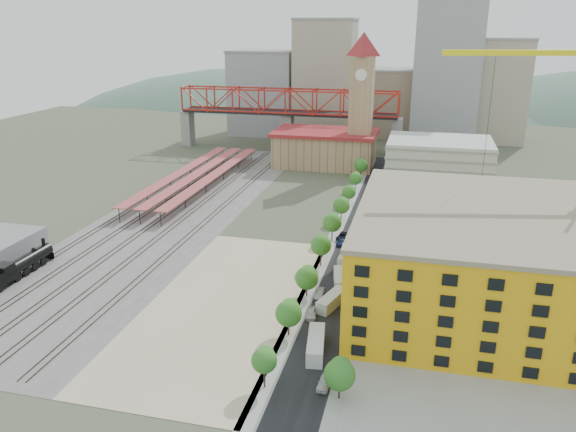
% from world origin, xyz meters
% --- Properties ---
extents(ground, '(400.00, 400.00, 0.00)m').
position_xyz_m(ground, '(0.00, 0.00, 0.00)').
color(ground, '#474C38').
rests_on(ground, ground).
extents(ballast_strip, '(36.00, 165.00, 0.06)m').
position_xyz_m(ballast_strip, '(-36.00, 17.50, 0.03)').
color(ballast_strip, '#605E59').
rests_on(ballast_strip, ground).
extents(dirt_lot, '(28.00, 67.00, 0.06)m').
position_xyz_m(dirt_lot, '(-4.00, -31.50, 0.03)').
color(dirt_lot, tan).
rests_on(dirt_lot, ground).
extents(street_asphalt, '(12.00, 170.00, 0.06)m').
position_xyz_m(street_asphalt, '(16.00, 15.00, 0.03)').
color(street_asphalt, black).
rests_on(street_asphalt, ground).
extents(sidewalk_west, '(3.00, 170.00, 0.04)m').
position_xyz_m(sidewalk_west, '(10.50, 15.00, 0.02)').
color(sidewalk_west, gray).
rests_on(sidewalk_west, ground).
extents(sidewalk_east, '(3.00, 170.00, 0.04)m').
position_xyz_m(sidewalk_east, '(21.50, 15.00, 0.02)').
color(sidewalk_east, gray).
rests_on(sidewalk_east, ground).
extents(construction_pad, '(50.00, 90.00, 0.06)m').
position_xyz_m(construction_pad, '(45.00, -20.00, 0.03)').
color(construction_pad, gray).
rests_on(construction_pad, ground).
extents(rail_tracks, '(26.56, 160.00, 0.18)m').
position_xyz_m(rail_tracks, '(-37.80, 17.50, 0.15)').
color(rail_tracks, '#382B23').
rests_on(rail_tracks, ground).
extents(platform_canopies, '(16.00, 80.00, 4.12)m').
position_xyz_m(platform_canopies, '(-41.00, 45.00, 3.99)').
color(platform_canopies, '#B74C46').
rests_on(platform_canopies, ground).
extents(station_hall, '(38.00, 24.00, 13.10)m').
position_xyz_m(station_hall, '(-5.00, 82.00, 6.67)').
color(station_hall, tan).
rests_on(station_hall, ground).
extents(clock_tower, '(12.00, 12.00, 52.00)m').
position_xyz_m(clock_tower, '(8.00, 79.99, 28.70)').
color(clock_tower, tan).
rests_on(clock_tower, ground).
extents(parking_garage, '(34.00, 26.00, 14.00)m').
position_xyz_m(parking_garage, '(36.00, 70.00, 7.00)').
color(parking_garage, silver).
rests_on(parking_garage, ground).
extents(truss_bridge, '(94.00, 9.60, 25.60)m').
position_xyz_m(truss_bridge, '(-25.00, 105.00, 18.86)').
color(truss_bridge, gray).
rests_on(truss_bridge, ground).
extents(construction_building, '(44.60, 50.60, 18.80)m').
position_xyz_m(construction_building, '(42.00, -20.00, 9.41)').
color(construction_building, '#EFAC14').
rests_on(construction_building, ground).
extents(street_trees, '(15.40, 124.40, 8.00)m').
position_xyz_m(street_trees, '(16.00, 5.00, 0.00)').
color(street_trees, '#2E641E').
rests_on(street_trees, ground).
extents(skyline, '(133.00, 46.00, 60.00)m').
position_xyz_m(skyline, '(7.47, 142.31, 22.81)').
color(skyline, '#9EA0A3').
rests_on(skyline, ground).
extents(distant_hills, '(647.00, 264.00, 227.00)m').
position_xyz_m(distant_hills, '(45.28, 260.00, -79.54)').
color(distant_hills, '#4C6B59').
rests_on(distant_hills, ground).
extents(locomotive, '(3.11, 23.97, 5.99)m').
position_xyz_m(locomotive, '(-50.00, -31.30, 2.24)').
color(locomotive, black).
rests_on(locomotive, ground).
extents(site_trailer_a, '(3.94, 10.16, 2.71)m').
position_xyz_m(site_trailer_a, '(16.00, -44.03, 1.35)').
color(site_trailer_a, silver).
rests_on(site_trailer_a, ground).
extents(site_trailer_b, '(4.97, 9.24, 2.45)m').
position_xyz_m(site_trailer_b, '(16.00, -27.86, 1.22)').
color(site_trailer_b, silver).
rests_on(site_trailer_b, ground).
extents(site_trailer_c, '(3.85, 8.95, 2.37)m').
position_xyz_m(site_trailer_c, '(16.00, -18.32, 1.19)').
color(site_trailer_c, silver).
rests_on(site_trailer_c, ground).
extents(site_trailer_d, '(3.43, 9.78, 2.62)m').
position_xyz_m(site_trailer_d, '(16.00, -6.57, 1.31)').
color(site_trailer_d, silver).
rests_on(site_trailer_d, ground).
extents(car_0, '(2.60, 4.84, 1.56)m').
position_xyz_m(car_0, '(13.00, -33.02, 0.78)').
color(car_0, silver).
rests_on(car_0, ground).
extents(car_1, '(1.54, 4.32, 1.42)m').
position_xyz_m(car_1, '(13.00, -24.57, 0.71)').
color(car_1, '#98999D').
rests_on(car_1, ground).
extents(car_2, '(3.36, 5.94, 1.57)m').
position_xyz_m(car_2, '(13.00, 6.98, 0.78)').
color(car_2, black).
rests_on(car_2, ground).
extents(car_3, '(2.24, 4.73, 1.33)m').
position_xyz_m(car_3, '(13.00, 3.57, 0.67)').
color(car_3, navy).
rests_on(car_3, ground).
extents(car_4, '(1.99, 4.45, 1.48)m').
position_xyz_m(car_4, '(19.00, -52.86, 0.74)').
color(car_4, '#BEBEBE').
rests_on(car_4, ground).
extents(car_5, '(1.63, 4.62, 1.52)m').
position_xyz_m(car_5, '(19.00, -8.20, 0.76)').
color(car_5, gray).
rests_on(car_5, ground).
extents(car_6, '(3.28, 5.82, 1.53)m').
position_xyz_m(car_6, '(19.00, 19.89, 0.77)').
color(car_6, black).
rests_on(car_6, ground).
extents(car_7, '(2.47, 5.55, 1.58)m').
position_xyz_m(car_7, '(19.00, 30.46, 0.79)').
color(car_7, '#1B1C4F').
rests_on(car_7, ground).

